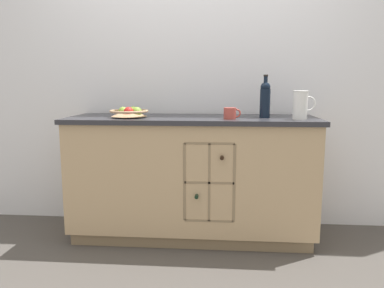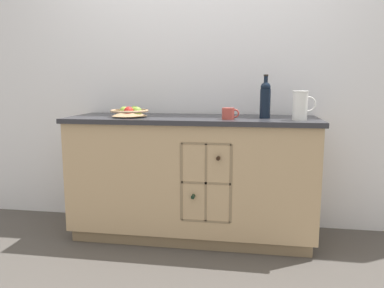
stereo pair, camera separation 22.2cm
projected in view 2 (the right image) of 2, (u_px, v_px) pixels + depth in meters
name	position (u px, v px, depth m)	size (l,w,h in m)	color
ground_plane	(192.00, 235.00, 2.96)	(14.00, 14.00, 0.00)	#4C4742
back_wall	(199.00, 73.00, 3.11)	(4.40, 0.06, 2.55)	white
kitchen_island	(192.00, 177.00, 2.89)	(1.87, 0.63, 0.94)	#8B7354
fruit_bowl	(130.00, 112.00, 2.80)	(0.29, 0.29, 0.08)	tan
white_pitcher	(301.00, 105.00, 2.54)	(0.16, 0.11, 0.20)	white
ceramic_mug	(229.00, 114.00, 2.62)	(0.12, 0.09, 0.08)	#B7473D
standing_wine_bottle	(265.00, 99.00, 2.69)	(0.08, 0.08, 0.31)	black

